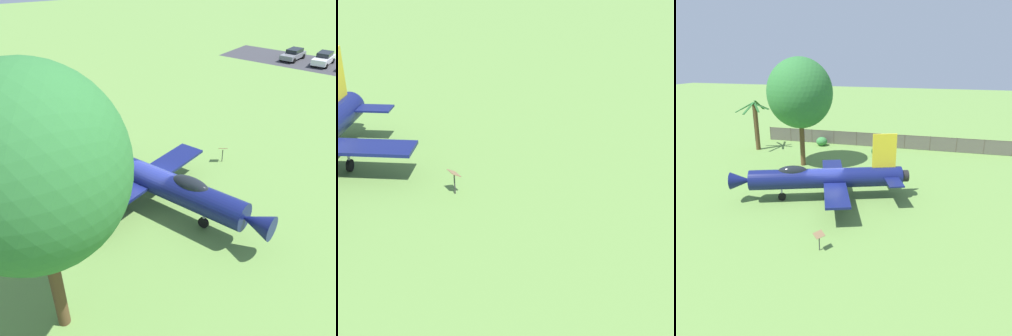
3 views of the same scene
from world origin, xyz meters
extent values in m
plane|color=#668E42|center=(0.00, 0.00, 0.00)|extent=(200.00, 200.00, 0.00)
cylinder|color=#111951|center=(0.00, 0.00, 1.72)|extent=(11.25, 5.55, 1.51)
cone|color=#111951|center=(-5.91, -2.29, 1.72)|extent=(1.95, 1.77, 1.28)
cylinder|color=black|center=(5.59, 2.16, 1.72)|extent=(0.89, 1.06, 0.90)
ellipsoid|color=black|center=(-2.36, -0.91, 2.36)|extent=(2.38, 1.63, 0.84)
cube|color=yellow|center=(4.07, 1.57, 3.77)|extent=(1.73, 0.78, 2.60)
cube|color=#111951|center=(1.54, -2.39, 1.53)|extent=(3.00, 4.39, 0.16)
cube|color=#111951|center=(-0.47, 2.81, 1.53)|extent=(3.00, 4.39, 0.16)
cube|color=#111951|center=(5.09, 0.20, 1.87)|extent=(1.68, 2.08, 0.10)
cube|color=#111951|center=(3.90, 3.28, 1.87)|extent=(1.68, 2.08, 0.10)
cylinder|color=#A5A8AD|center=(-3.21, -1.24, 0.93)|extent=(0.12, 0.12, 1.27)
cylinder|color=black|center=(-3.21, -1.24, 0.30)|extent=(0.62, 0.38, 0.60)
cylinder|color=#A5A8AD|center=(1.60, -0.94, 0.93)|extent=(0.12, 0.12, 1.27)
cylinder|color=black|center=(1.60, -0.94, 0.30)|extent=(0.62, 0.38, 0.60)
cylinder|color=#A5A8AD|center=(0.55, 1.77, 0.93)|extent=(0.12, 0.12, 1.27)
cylinder|color=black|center=(0.55, 1.77, 0.30)|extent=(0.62, 0.38, 0.60)
cylinder|color=brown|center=(-5.04, 6.99, 2.73)|extent=(0.48, 0.48, 5.47)
ellipsoid|color=#2D7033|center=(-5.04, 6.99, 7.19)|extent=(6.27, 6.24, 6.63)
cylinder|color=brown|center=(-12.55, 10.83, 2.65)|extent=(0.53, 0.53, 5.31)
cube|color=#235B26|center=(-11.72, 10.95, 5.11)|extent=(1.62, 0.45, 0.65)
cube|color=#235B26|center=(-11.97, 11.50, 5.11)|extent=(1.23, 1.36, 0.88)
cube|color=#235B26|center=(-12.68, 12.09, 5.11)|extent=(0.46, 2.22, 1.34)
cube|color=#235B26|center=(-13.13, 11.68, 5.11)|extent=(1.25, 1.68, 0.97)
cube|color=#235B26|center=(-13.45, 10.72, 5.11)|extent=(1.65, 0.45, 0.87)
cube|color=#235B26|center=(-13.30, 9.93, 5.11)|extent=(1.57, 1.81, 1.02)
cube|color=#235B26|center=(-12.51, 9.55, 5.11)|extent=(0.32, 2.40, 1.07)
cube|color=#235B26|center=(-11.94, 10.24, 5.11)|extent=(1.24, 1.22, 0.91)
cylinder|color=#4C4238|center=(13.09, 16.30, 0.86)|extent=(0.08, 0.08, 1.73)
cylinder|color=#4C4238|center=(10.13, 16.22, 0.86)|extent=(0.08, 0.08, 1.73)
cylinder|color=#4C4238|center=(7.17, 16.14, 0.86)|extent=(0.08, 0.08, 1.73)
cylinder|color=#4C4238|center=(4.21, 16.06, 0.86)|extent=(0.08, 0.08, 1.73)
cylinder|color=#4C4238|center=(1.26, 15.98, 0.86)|extent=(0.08, 0.08, 1.73)
cylinder|color=#4C4238|center=(-1.70, 15.90, 0.86)|extent=(0.08, 0.08, 1.73)
cylinder|color=#4C4238|center=(-4.66, 15.82, 0.86)|extent=(0.08, 0.08, 1.73)
cylinder|color=#4C4238|center=(-7.61, 15.74, 0.86)|extent=(0.08, 0.08, 1.73)
cylinder|color=#4C4238|center=(-10.57, 15.66, 0.86)|extent=(0.08, 0.08, 1.73)
cylinder|color=#4C4238|center=(-13.53, 15.58, 0.86)|extent=(0.08, 0.08, 1.73)
cylinder|color=#4C4238|center=(1.26, 15.98, 1.68)|extent=(29.57, 0.86, 0.05)
cube|color=#59544C|center=(1.26, 15.98, 0.86)|extent=(29.57, 0.83, 1.66)
ellipsoid|color=#387F3D|center=(-5.85, 14.61, 0.55)|extent=(1.37, 1.34, 1.09)
ellipsoid|color=#235B26|center=(1.60, 12.21, 0.56)|extent=(1.26, 1.38, 1.12)
cylinder|color=#333333|center=(1.88, -6.61, 0.45)|extent=(0.06, 0.06, 0.90)
cube|color=olive|center=(1.88, -6.61, 1.02)|extent=(0.65, 0.72, 0.25)
camera|label=1|loc=(-15.47, 8.52, 12.96)|focal=39.67mm
camera|label=2|loc=(-13.44, -16.46, 10.35)|focal=50.65mm
camera|label=3|loc=(7.49, -20.65, 10.27)|focal=33.13mm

